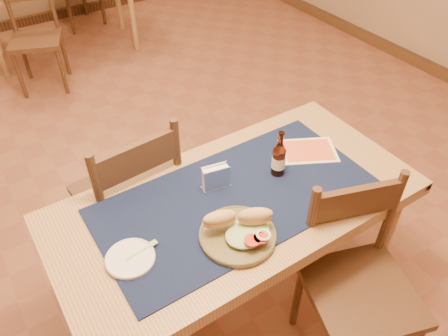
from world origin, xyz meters
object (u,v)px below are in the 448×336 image
napkin_holder (216,178)px  chair_main_near (358,282)px  sandwich_plate (240,231)px  chair_main_far (131,196)px  main_table (236,211)px  beer_bottle (279,159)px

napkin_holder → chair_main_near: bearing=-60.5°
chair_main_near → napkin_holder: 0.76m
sandwich_plate → napkin_holder: (0.07, 0.29, 0.02)m
chair_main_far → sandwich_plate: 0.75m
main_table → sandwich_plate: sandwich_plate is taller
main_table → beer_bottle: 0.30m
chair_main_near → napkin_holder: chair_main_near is taller
main_table → sandwich_plate: 0.25m
main_table → sandwich_plate: (-0.11, -0.18, 0.12)m
beer_bottle → napkin_holder: beer_bottle is taller
beer_bottle → napkin_holder: 0.30m
main_table → chair_main_far: 0.60m
sandwich_plate → napkin_holder: bearing=76.0°
main_table → napkin_holder: bearing=110.4°
chair_main_near → beer_bottle: beer_bottle is taller
main_table → napkin_holder: napkin_holder is taller
napkin_holder → main_table: bearing=-69.6°
main_table → sandwich_plate: bearing=-121.1°
chair_main_near → sandwich_plate: bearing=143.1°
sandwich_plate → beer_bottle: 0.42m
chair_main_near → chair_main_far: bearing=121.8°
chair_main_far → chair_main_near: chair_main_far is taller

